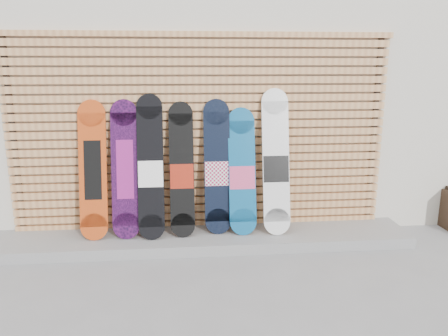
{
  "coord_description": "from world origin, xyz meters",
  "views": [
    {
      "loc": [
        -0.34,
        -3.86,
        1.97
      ],
      "look_at": [
        0.09,
        0.75,
        0.85
      ],
      "focal_mm": 35.0,
      "sensor_mm": 36.0,
      "label": 1
    }
  ],
  "objects_px": {
    "snowboard_0": "(93,170)",
    "snowboard_5": "(242,172)",
    "snowboard_3": "(182,171)",
    "snowboard_4": "(217,168)",
    "snowboard_6": "(276,163)",
    "snowboard_1": "(125,169)",
    "snowboard_2": "(151,168)"
  },
  "relations": [
    {
      "from": "snowboard_0",
      "to": "snowboard_6",
      "type": "distance_m",
      "value": 1.98
    },
    {
      "from": "snowboard_0",
      "to": "snowboard_2",
      "type": "height_order",
      "value": "snowboard_2"
    },
    {
      "from": "snowboard_1",
      "to": "snowboard_6",
      "type": "height_order",
      "value": "snowboard_6"
    },
    {
      "from": "snowboard_3",
      "to": "snowboard_5",
      "type": "xyz_separation_m",
      "value": [
        0.66,
        0.0,
        -0.03
      ]
    },
    {
      "from": "snowboard_2",
      "to": "snowboard_3",
      "type": "relative_size",
      "value": 1.06
    },
    {
      "from": "snowboard_0",
      "to": "snowboard_3",
      "type": "bearing_deg",
      "value": -0.35
    },
    {
      "from": "snowboard_3",
      "to": "snowboard_4",
      "type": "height_order",
      "value": "snowboard_4"
    },
    {
      "from": "snowboard_4",
      "to": "snowboard_6",
      "type": "height_order",
      "value": "snowboard_6"
    },
    {
      "from": "snowboard_0",
      "to": "snowboard_4",
      "type": "height_order",
      "value": "snowboard_0"
    },
    {
      "from": "snowboard_6",
      "to": "snowboard_0",
      "type": "bearing_deg",
      "value": 179.45
    },
    {
      "from": "snowboard_0",
      "to": "snowboard_5",
      "type": "bearing_deg",
      "value": -0.17
    },
    {
      "from": "snowboard_6",
      "to": "snowboard_1",
      "type": "bearing_deg",
      "value": 179.33
    },
    {
      "from": "snowboard_0",
      "to": "snowboard_2",
      "type": "bearing_deg",
      "value": -2.42
    },
    {
      "from": "snowboard_0",
      "to": "snowboard_6",
      "type": "bearing_deg",
      "value": -0.55
    },
    {
      "from": "snowboard_0",
      "to": "snowboard_6",
      "type": "xyz_separation_m",
      "value": [
        1.98,
        -0.02,
        0.04
      ]
    },
    {
      "from": "snowboard_3",
      "to": "snowboard_0",
      "type": "bearing_deg",
      "value": 179.65
    },
    {
      "from": "snowboard_2",
      "to": "snowboard_5",
      "type": "bearing_deg",
      "value": 1.21
    },
    {
      "from": "snowboard_3",
      "to": "snowboard_5",
      "type": "relative_size",
      "value": 1.05
    },
    {
      "from": "snowboard_4",
      "to": "snowboard_5",
      "type": "relative_size",
      "value": 1.07
    },
    {
      "from": "snowboard_3",
      "to": "snowboard_4",
      "type": "bearing_deg",
      "value": 4.5
    },
    {
      "from": "snowboard_0",
      "to": "snowboard_4",
      "type": "xyz_separation_m",
      "value": [
        1.33,
        0.02,
        -0.01
      ]
    },
    {
      "from": "snowboard_3",
      "to": "snowboard_6",
      "type": "height_order",
      "value": "snowboard_6"
    },
    {
      "from": "snowboard_4",
      "to": "snowboard_0",
      "type": "bearing_deg",
      "value": -178.94
    },
    {
      "from": "snowboard_1",
      "to": "snowboard_2",
      "type": "relative_size",
      "value": 0.96
    },
    {
      "from": "snowboard_1",
      "to": "snowboard_4",
      "type": "relative_size",
      "value": 1.0
    },
    {
      "from": "snowboard_4",
      "to": "snowboard_6",
      "type": "bearing_deg",
      "value": -3.88
    },
    {
      "from": "snowboard_1",
      "to": "snowboard_4",
      "type": "distance_m",
      "value": 0.99
    },
    {
      "from": "snowboard_3",
      "to": "snowboard_4",
      "type": "distance_m",
      "value": 0.39
    },
    {
      "from": "snowboard_2",
      "to": "snowboard_4",
      "type": "xyz_separation_m",
      "value": [
        0.72,
        0.05,
        -0.03
      ]
    },
    {
      "from": "snowboard_1",
      "to": "snowboard_6",
      "type": "distance_m",
      "value": 1.64
    },
    {
      "from": "snowboard_1",
      "to": "snowboard_0",
      "type": "bearing_deg",
      "value": -179.97
    },
    {
      "from": "snowboard_0",
      "to": "snowboard_5",
      "type": "distance_m",
      "value": 1.61
    }
  ]
}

